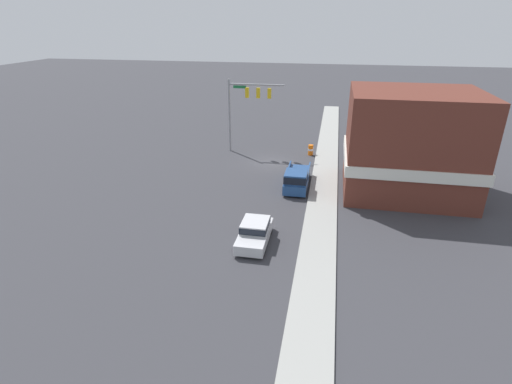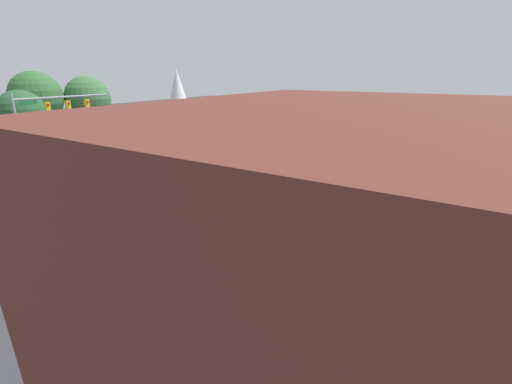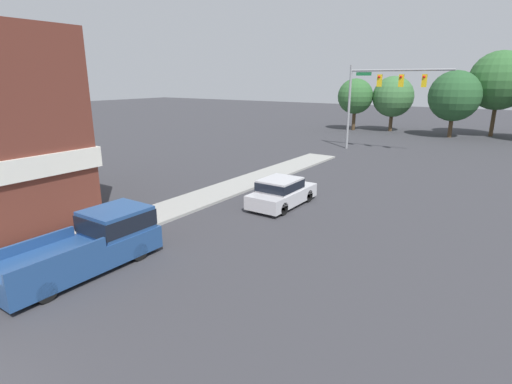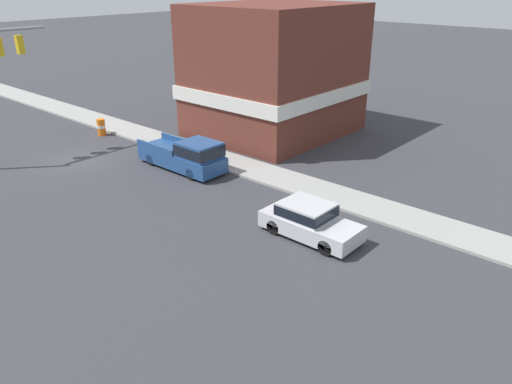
# 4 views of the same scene
# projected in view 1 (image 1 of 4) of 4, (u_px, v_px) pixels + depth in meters

# --- Properties ---
(ground_plane) EXTENTS (200.00, 200.00, 0.00)m
(ground_plane) POSITION_uv_depth(u_px,v_px,m) (271.00, 163.00, 41.73)
(ground_plane) COLOR #38383D
(sidewalk_curb) EXTENTS (2.40, 60.00, 0.14)m
(sidewalk_curb) POSITION_uv_depth(u_px,v_px,m) (326.00, 166.00, 40.70)
(sidewalk_curb) COLOR #9E9E99
(sidewalk_curb) RESTS_ON ground
(near_signal_assembly) EXTENTS (6.13, 0.49, 7.95)m
(near_signal_assembly) POSITION_uv_depth(u_px,v_px,m) (247.00, 100.00, 42.90)
(near_signal_assembly) COLOR gray
(near_signal_assembly) RESTS_ON ground
(car_lead) EXTENTS (1.88, 4.32, 1.50)m
(car_lead) POSITION_uv_depth(u_px,v_px,m) (255.00, 232.00, 26.68)
(car_lead) COLOR black
(car_lead) RESTS_ON ground
(pickup_truck_parked) EXTENTS (1.96, 5.65, 1.89)m
(pickup_truck_parked) POSITION_uv_depth(u_px,v_px,m) (297.00, 179.00, 35.10)
(pickup_truck_parked) COLOR black
(pickup_truck_parked) RESTS_ON ground
(construction_barrel) EXTENTS (0.57, 0.57, 1.15)m
(construction_barrel) POSITION_uv_depth(u_px,v_px,m) (311.00, 150.00, 43.84)
(construction_barrel) COLOR orange
(construction_barrel) RESTS_ON ground
(corner_brick_building) EXTENTS (10.56, 9.11, 8.62)m
(corner_brick_building) POSITION_uv_depth(u_px,v_px,m) (410.00, 145.00, 33.29)
(corner_brick_building) COLOR brown
(corner_brick_building) RESTS_ON ground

